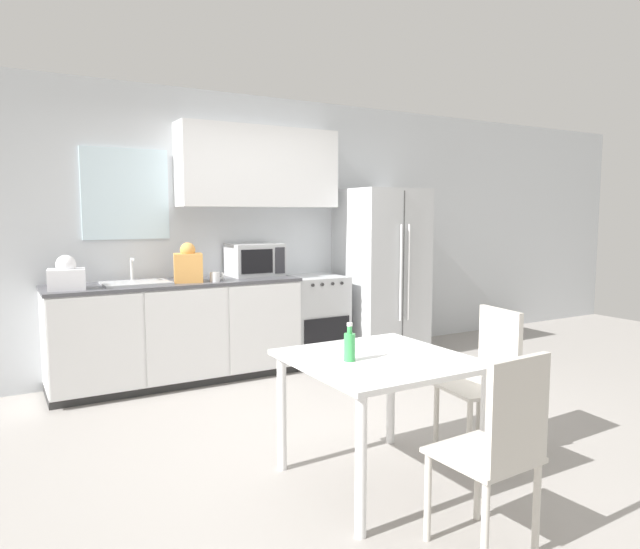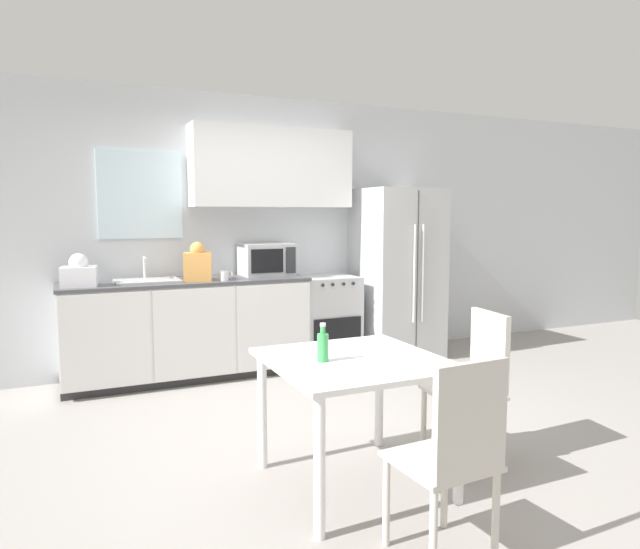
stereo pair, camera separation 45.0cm
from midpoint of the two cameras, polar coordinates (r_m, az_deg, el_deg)
The scene contains 14 objects.
ground_plane at distance 4.20m, azimuth 2.33°, elevation -15.26°, with size 12.00×12.00×0.00m, color gray.
wall_back at distance 5.74m, azimuth -5.97°, elevation 5.38°, with size 12.00×0.38×2.70m.
kitchen_counter at distance 5.39m, azimuth -10.73°, elevation -5.39°, with size 2.22×0.65×0.92m.
oven_range at distance 5.89m, azimuth 2.70°, elevation -4.51°, with size 0.59×0.61×0.89m.
refrigerator at distance 6.16m, azimuth 9.78°, elevation 0.11°, with size 0.80×0.80×1.79m.
kitchen_sink at distance 5.25m, azimuth -14.58°, elevation -0.56°, with size 0.56×0.40×0.22m.
microwave at distance 5.63m, azimuth -3.07°, elevation 1.52°, with size 0.50×0.39×0.32m.
coffee_mug at distance 5.21m, azimuth -7.11°, elevation -0.13°, with size 0.12×0.09×0.09m.
grocery_bag_0 at distance 5.08m, azimuth -20.67°, elevation 0.13°, with size 0.30×0.27×0.28m.
grocery_bag_1 at distance 5.24m, azimuth -9.75°, elevation 1.05°, with size 0.29×0.26×0.35m.
dining_table at distance 3.24m, azimuth 7.53°, elevation -10.15°, with size 0.93×0.96×0.73m.
dining_chair_near at distance 2.65m, azimuth 18.42°, elevation -16.23°, with size 0.42×0.42×0.93m.
dining_chair_side at distance 3.75m, azimuth 18.81°, elevation -9.59°, with size 0.45×0.45×0.93m.
drink_bottle at distance 3.11m, azimuth 4.46°, elevation -7.20°, with size 0.06×0.06×0.21m.
Camera 2 is at (-1.56, -3.59, 1.53)m, focal length 32.00 mm.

